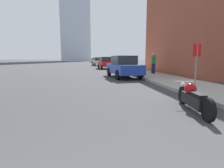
% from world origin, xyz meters
% --- Properties ---
extents(sidewalk, '(2.96, 240.00, 0.15)m').
position_xyz_m(sidewalk, '(5.55, 40.00, 0.07)').
color(sidewalk, '#9E998E').
rests_on(sidewalk, ground_plane).
extents(brick_storefront, '(9.97, 10.59, 9.00)m').
position_xyz_m(brick_storefront, '(12.22, 14.74, 4.50)').
color(brick_storefront, brown).
rests_on(brick_storefront, ground_plane).
extents(motorcycle, '(0.71, 2.21, 0.77)m').
position_xyz_m(motorcycle, '(3.14, 4.22, 0.38)').
color(motorcycle, black).
rests_on(motorcycle, ground_plane).
extents(parked_car_blue, '(2.20, 4.40, 1.67)m').
position_xyz_m(parked_car_blue, '(3.04, 12.96, 0.84)').
color(parked_car_blue, '#1E3899').
rests_on(parked_car_blue, ground_plane).
extents(parked_car_red, '(2.02, 4.12, 1.68)m').
position_xyz_m(parked_car_red, '(2.96, 24.61, 0.84)').
color(parked_car_red, red).
rests_on(parked_car_red, ground_plane).
extents(parked_car_silver, '(2.24, 4.33, 1.66)m').
position_xyz_m(parked_car_silver, '(2.68, 35.09, 0.84)').
color(parked_car_silver, '#BCBCC1').
rests_on(parked_car_silver, ground_plane).
extents(parked_car_white, '(1.93, 4.25, 1.53)m').
position_xyz_m(parked_car_white, '(2.88, 46.05, 0.77)').
color(parked_car_white, silver).
rests_on(parked_car_white, ground_plane).
extents(parked_car_yellow, '(2.19, 4.42, 1.54)m').
position_xyz_m(parked_car_yellow, '(3.00, 57.65, 0.78)').
color(parked_car_yellow, gold).
rests_on(parked_car_yellow, ground_plane).
extents(stop_sign, '(0.57, 0.26, 2.02)m').
position_xyz_m(stop_sign, '(5.52, 7.68, 1.53)').
color(stop_sign, slate).
rests_on(stop_sign, sidewalk).
extents(pedestrian, '(0.36, 0.26, 1.83)m').
position_xyz_m(pedestrian, '(6.07, 14.54, 1.10)').
color(pedestrian, '#1E2347').
rests_on(pedestrian, sidewalk).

